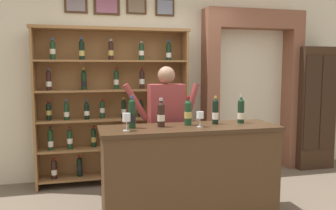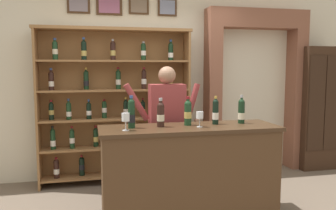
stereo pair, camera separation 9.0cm
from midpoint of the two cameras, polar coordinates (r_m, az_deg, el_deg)
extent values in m
cube|color=beige|center=(5.20, -4.54, 7.83)|extent=(12.00, 0.16, 3.51)
cube|color=#422B19|center=(5.11, -15.44, 15.79)|extent=(0.31, 0.02, 0.25)
cube|color=slate|center=(5.09, -15.44, 15.82)|extent=(0.25, 0.01, 0.20)
cube|color=#422B19|center=(5.12, -10.57, 15.89)|extent=(0.36, 0.02, 0.27)
cube|color=#915272|center=(5.10, -10.56, 15.92)|extent=(0.29, 0.01, 0.22)
cube|color=#422B19|center=(5.16, -5.75, 15.88)|extent=(0.29, 0.02, 0.22)
cube|color=#705E4C|center=(5.15, -5.72, 15.91)|extent=(0.23, 0.01, 0.18)
cube|color=#422B19|center=(5.24, -1.04, 15.77)|extent=(0.28, 0.02, 0.25)
cube|color=gray|center=(5.23, -1.01, 15.79)|extent=(0.22, 0.01, 0.20)
cube|color=olive|center=(4.85, -21.55, -0.63)|extent=(0.03, 0.32, 2.14)
cube|color=olive|center=(5.00, 2.18, 0.01)|extent=(0.03, 0.32, 2.14)
cube|color=olive|center=(4.97, -9.64, -0.12)|extent=(2.06, 0.02, 2.14)
cube|color=olive|center=(5.02, -9.29, -11.23)|extent=(2.00, 0.31, 0.02)
cylinder|color=black|center=(4.96, -18.74, -10.23)|extent=(0.07, 0.07, 0.22)
sphere|color=black|center=(4.93, -18.79, -8.94)|extent=(0.07, 0.07, 0.07)
cylinder|color=black|center=(4.92, -18.80, -8.65)|extent=(0.03, 0.03, 0.06)
cylinder|color=maroon|center=(4.92, -18.81, -8.40)|extent=(0.04, 0.04, 0.03)
cylinder|color=silver|center=(4.97, -18.73, -10.43)|extent=(0.08, 0.08, 0.07)
cylinder|color=black|center=(4.98, -14.85, -10.03)|extent=(0.07, 0.07, 0.22)
sphere|color=black|center=(4.95, -14.89, -8.77)|extent=(0.07, 0.07, 0.07)
cylinder|color=black|center=(4.95, -14.89, -8.46)|extent=(0.03, 0.03, 0.07)
cylinder|color=maroon|center=(4.94, -14.90, -8.20)|extent=(0.03, 0.03, 0.03)
cylinder|color=black|center=(4.98, -14.85, -9.94)|extent=(0.08, 0.08, 0.07)
cylinder|color=black|center=(4.96, -10.95, -9.93)|extent=(0.07, 0.07, 0.23)
sphere|color=black|center=(4.93, -10.97, -8.60)|extent=(0.07, 0.07, 0.07)
cylinder|color=black|center=(4.93, -10.98, -8.26)|extent=(0.03, 0.03, 0.07)
cylinder|color=maroon|center=(4.92, -10.99, -7.98)|extent=(0.03, 0.03, 0.03)
cylinder|color=silver|center=(4.96, -10.95, -9.91)|extent=(0.08, 0.08, 0.07)
cylinder|color=black|center=(5.02, -7.07, -9.65)|extent=(0.07, 0.07, 0.23)
sphere|color=black|center=(4.99, -7.09, -8.30)|extent=(0.07, 0.07, 0.07)
cylinder|color=black|center=(4.99, -7.09, -8.05)|extent=(0.03, 0.03, 0.06)
cylinder|color=maroon|center=(4.98, -7.10, -7.84)|extent=(0.03, 0.03, 0.03)
cylinder|color=silver|center=(5.03, -7.06, -10.02)|extent=(0.08, 0.08, 0.07)
cylinder|color=#19381E|center=(5.06, -3.33, -9.52)|extent=(0.07, 0.07, 0.22)
sphere|color=#19381E|center=(5.03, -3.34, -8.22)|extent=(0.07, 0.07, 0.07)
cylinder|color=#19381E|center=(5.03, -3.34, -7.90)|extent=(0.03, 0.03, 0.07)
cylinder|color=navy|center=(5.02, -3.34, -7.63)|extent=(0.03, 0.03, 0.03)
cylinder|color=black|center=(5.06, -3.33, -9.48)|extent=(0.08, 0.08, 0.07)
cylinder|color=black|center=(5.09, 0.01, -9.47)|extent=(0.07, 0.07, 0.22)
sphere|color=black|center=(5.06, 0.01, -8.23)|extent=(0.07, 0.07, 0.07)
cylinder|color=black|center=(5.06, 0.01, -7.84)|extent=(0.03, 0.03, 0.08)
cylinder|color=maroon|center=(5.05, 0.01, -7.50)|extent=(0.04, 0.04, 0.03)
cylinder|color=black|center=(5.10, 0.01, -9.53)|extent=(0.08, 0.08, 0.07)
cube|color=olive|center=(4.91, -9.38, -6.83)|extent=(2.00, 0.31, 0.02)
cylinder|color=#19381E|center=(4.87, -19.28, -5.65)|extent=(0.07, 0.07, 0.24)
sphere|color=#19381E|center=(4.84, -19.33, -4.21)|extent=(0.07, 0.07, 0.07)
cylinder|color=#19381E|center=(4.84, -19.34, -3.83)|extent=(0.03, 0.03, 0.08)
cylinder|color=black|center=(4.83, -19.35, -3.50)|extent=(0.03, 0.03, 0.03)
cylinder|color=silver|center=(4.87, -19.26, -6.05)|extent=(0.07, 0.07, 0.08)
cylinder|color=#19381E|center=(4.85, -16.36, -5.68)|extent=(0.07, 0.07, 0.22)
sphere|color=#19381E|center=(4.83, -16.40, -4.32)|extent=(0.07, 0.07, 0.07)
cylinder|color=#19381E|center=(4.82, -16.41, -3.93)|extent=(0.03, 0.03, 0.08)
cylinder|color=maroon|center=(4.81, -16.43, -3.59)|extent=(0.03, 0.03, 0.03)
cylinder|color=silver|center=(4.85, -16.36, -5.70)|extent=(0.07, 0.07, 0.07)
cylinder|color=black|center=(4.90, -12.64, -5.49)|extent=(0.07, 0.07, 0.22)
sphere|color=black|center=(4.88, -12.68, -4.18)|extent=(0.07, 0.07, 0.07)
cylinder|color=black|center=(4.87, -12.68, -3.83)|extent=(0.03, 0.03, 0.07)
cylinder|color=maroon|center=(4.87, -12.69, -3.52)|extent=(0.03, 0.03, 0.03)
cylinder|color=tan|center=(4.90, -12.64, -5.56)|extent=(0.07, 0.07, 0.07)
cylinder|color=#19381E|center=(4.88, -9.67, -5.42)|extent=(0.07, 0.07, 0.23)
sphere|color=#19381E|center=(4.86, -9.70, -4.05)|extent=(0.07, 0.07, 0.07)
cylinder|color=#19381E|center=(4.85, -9.70, -3.73)|extent=(0.03, 0.03, 0.07)
cylinder|color=navy|center=(4.85, -9.71, -3.47)|extent=(0.03, 0.03, 0.03)
cylinder|color=silver|center=(4.88, -9.67, -5.52)|extent=(0.07, 0.07, 0.07)
cylinder|color=black|center=(4.90, -6.08, -5.37)|extent=(0.07, 0.07, 0.22)
sphere|color=black|center=(4.88, -6.09, -4.07)|extent=(0.07, 0.07, 0.07)
cylinder|color=black|center=(4.87, -6.10, -3.75)|extent=(0.03, 0.03, 0.07)
cylinder|color=#B79338|center=(4.87, -6.10, -3.49)|extent=(0.03, 0.03, 0.03)
cylinder|color=silver|center=(4.90, -6.07, -5.73)|extent=(0.07, 0.07, 0.07)
cylinder|color=black|center=(4.97, -3.14, -5.09)|extent=(0.07, 0.07, 0.23)
sphere|color=black|center=(4.95, -3.15, -3.71)|extent=(0.07, 0.07, 0.07)
cylinder|color=black|center=(4.94, -3.15, -3.32)|extent=(0.03, 0.03, 0.08)
cylinder|color=maroon|center=(4.94, -3.16, -2.96)|extent=(0.04, 0.04, 0.03)
cylinder|color=silver|center=(4.97, -3.14, -5.06)|extent=(0.07, 0.07, 0.07)
cylinder|color=#19381E|center=(5.00, 0.07, -4.99)|extent=(0.07, 0.07, 0.23)
sphere|color=#19381E|center=(4.98, 0.07, -3.62)|extent=(0.07, 0.07, 0.07)
cylinder|color=#19381E|center=(4.98, 0.07, -3.27)|extent=(0.03, 0.03, 0.07)
cylinder|color=maroon|center=(4.97, 0.07, -2.97)|extent=(0.03, 0.03, 0.03)
cylinder|color=silver|center=(5.00, 0.07, -4.88)|extent=(0.07, 0.07, 0.07)
cube|color=olive|center=(4.84, -9.46, -2.26)|extent=(2.00, 0.31, 0.02)
cylinder|color=black|center=(4.83, -19.52, -1.26)|extent=(0.07, 0.07, 0.19)
sphere|color=black|center=(4.82, -19.57, -0.06)|extent=(0.07, 0.07, 0.07)
cylinder|color=black|center=(4.82, -19.58, 0.30)|extent=(0.03, 0.03, 0.07)
cylinder|color=maroon|center=(4.82, -19.59, 0.61)|extent=(0.03, 0.03, 0.03)
cylinder|color=tan|center=(4.83, -19.52, -1.21)|extent=(0.07, 0.07, 0.06)
cylinder|color=#19381E|center=(4.79, -16.88, -1.19)|extent=(0.07, 0.07, 0.20)
sphere|color=#19381E|center=(4.78, -16.92, 0.05)|extent=(0.07, 0.07, 0.07)
cylinder|color=#19381E|center=(4.78, -16.93, 0.45)|extent=(0.03, 0.03, 0.08)
cylinder|color=navy|center=(4.77, -16.94, 0.80)|extent=(0.03, 0.03, 0.03)
cylinder|color=silver|center=(4.80, -16.87, -1.46)|extent=(0.07, 0.07, 0.06)
cylinder|color=black|center=(4.78, -13.74, -1.20)|extent=(0.07, 0.07, 0.18)
sphere|color=black|center=(4.77, -13.77, -0.04)|extent=(0.07, 0.07, 0.07)
cylinder|color=black|center=(4.76, -13.79, 0.37)|extent=(0.03, 0.03, 0.08)
cylinder|color=navy|center=(4.76, -13.79, 0.73)|extent=(0.03, 0.03, 0.03)
cylinder|color=silver|center=(4.78, -13.74, -1.30)|extent=(0.07, 0.07, 0.06)
cylinder|color=#19381E|center=(4.83, -11.30, -0.97)|extent=(0.07, 0.07, 0.20)
sphere|color=#19381E|center=(4.82, -11.32, 0.27)|extent=(0.07, 0.07, 0.07)
cylinder|color=#19381E|center=(4.81, -11.33, 0.54)|extent=(0.03, 0.03, 0.06)
cylinder|color=maroon|center=(4.81, -11.33, 0.76)|extent=(0.03, 0.03, 0.03)
cylinder|color=silver|center=(4.83, -11.30, -0.86)|extent=(0.07, 0.07, 0.06)
cylinder|color=black|center=(4.84, -7.81, -0.88)|extent=(0.07, 0.07, 0.20)
sphere|color=black|center=(4.82, -7.83, 0.39)|extent=(0.07, 0.07, 0.07)
cylinder|color=black|center=(4.82, -7.84, 0.77)|extent=(0.03, 0.03, 0.08)
cylinder|color=#B79338|center=(4.82, -7.84, 1.10)|extent=(0.03, 0.03, 0.03)
cylinder|color=silver|center=(4.84, -7.81, -1.03)|extent=(0.07, 0.07, 0.06)
cylinder|color=black|center=(4.90, -5.01, -0.85)|extent=(0.07, 0.07, 0.18)
sphere|color=black|center=(4.89, -5.02, 0.27)|extent=(0.07, 0.07, 0.07)
cylinder|color=black|center=(4.89, -5.03, 0.67)|extent=(0.02, 0.02, 0.08)
cylinder|color=maroon|center=(4.89, -5.03, 1.02)|extent=(0.03, 0.03, 0.03)
cylinder|color=tan|center=(4.90, -5.01, -1.03)|extent=(0.07, 0.07, 0.06)
cylinder|color=black|center=(4.93, -2.44, -0.71)|extent=(0.07, 0.07, 0.20)
sphere|color=black|center=(4.92, -2.45, 0.50)|extent=(0.07, 0.07, 0.07)
cylinder|color=black|center=(4.92, -2.45, 0.76)|extent=(0.03, 0.03, 0.06)
cylinder|color=#B79338|center=(4.92, -2.45, 0.97)|extent=(0.03, 0.03, 0.03)
cylinder|color=black|center=(4.93, -2.44, -0.60)|extent=(0.07, 0.07, 0.06)
cylinder|color=#19381E|center=(5.00, 0.46, -0.61)|extent=(0.07, 0.07, 0.20)
sphere|color=#19381E|center=(4.99, 0.46, 0.59)|extent=(0.07, 0.07, 0.07)
cylinder|color=#19381E|center=(4.99, 0.46, 0.85)|extent=(0.03, 0.03, 0.06)
cylinder|color=#99999E|center=(4.99, 0.46, 1.07)|extent=(0.03, 0.03, 0.03)
cylinder|color=tan|center=(5.01, 0.46, -0.91)|extent=(0.07, 0.07, 0.06)
cube|color=olive|center=(4.80, -9.54, 2.42)|extent=(2.00, 0.31, 0.02)
cylinder|color=black|center=(4.80, -19.54, 3.53)|extent=(0.07, 0.07, 0.21)
sphere|color=black|center=(4.80, -19.59, 4.85)|extent=(0.07, 0.07, 0.07)
cylinder|color=black|center=(4.80, -19.60, 5.24)|extent=(0.03, 0.03, 0.08)
cylinder|color=navy|center=(4.80, -19.62, 5.59)|extent=(0.04, 0.04, 0.03)
cylinder|color=silver|center=(4.80, -19.53, 3.28)|extent=(0.07, 0.07, 0.07)
cylinder|color=black|center=(4.81, -14.19, 3.77)|extent=(0.07, 0.07, 0.22)
sphere|color=black|center=(4.81, -14.23, 5.13)|extent=(0.07, 0.07, 0.07)
cylinder|color=black|center=(4.81, -14.24, 5.51)|extent=(0.03, 0.03, 0.07)
cylinder|color=#B79338|center=(4.81, -14.25, 5.83)|extent=(0.03, 0.03, 0.03)
cylinder|color=black|center=(4.81, -14.18, 3.48)|extent=(0.07, 0.07, 0.07)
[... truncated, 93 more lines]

